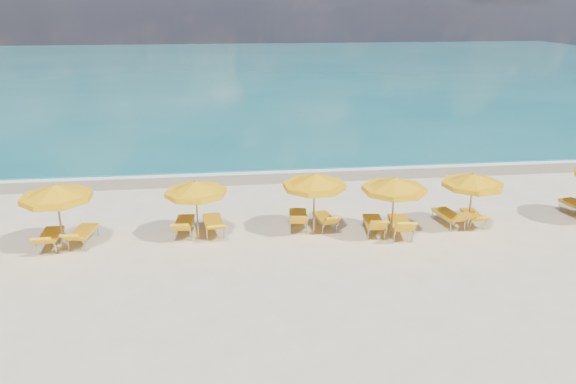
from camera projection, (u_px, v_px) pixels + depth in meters
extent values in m
plane|color=beige|center=(294.00, 240.00, 18.69)|extent=(120.00, 120.00, 0.00)
cube|color=#13666B|center=(238.00, 70.00, 63.75)|extent=(120.00, 80.00, 0.30)
cube|color=tan|center=(272.00, 175.00, 25.64)|extent=(120.00, 2.60, 0.01)
cube|color=white|center=(270.00, 170.00, 26.39)|extent=(120.00, 1.20, 0.03)
cube|color=white|center=(158.00, 132.00, 33.95)|extent=(14.00, 0.36, 0.05)
cube|color=white|center=(357.00, 107.00, 42.15)|extent=(18.00, 0.30, 0.05)
cylinder|color=tan|center=(60.00, 218.00, 17.68)|extent=(0.07, 0.07, 2.15)
cone|color=#FFB10D|center=(56.00, 191.00, 17.39)|extent=(2.90, 2.90, 0.43)
cylinder|color=#FFB10D|center=(57.00, 197.00, 17.46)|extent=(2.92, 2.92, 0.17)
sphere|color=tan|center=(55.00, 184.00, 17.32)|extent=(0.10, 0.10, 0.10)
cylinder|color=tan|center=(197.00, 211.00, 18.52)|extent=(0.06, 0.06, 1.99)
cone|color=#FFB10D|center=(196.00, 187.00, 18.25)|extent=(2.35, 2.35, 0.40)
cylinder|color=#FFB10D|center=(196.00, 193.00, 18.31)|extent=(2.37, 2.37, 0.16)
sphere|color=tan|center=(195.00, 181.00, 18.18)|extent=(0.09, 0.09, 0.09)
cylinder|color=tan|center=(314.00, 205.00, 18.95)|extent=(0.06, 0.06, 2.09)
cone|color=#FFB10D|center=(314.00, 180.00, 18.67)|extent=(2.71, 2.71, 0.42)
cylinder|color=#FFB10D|center=(314.00, 186.00, 18.74)|extent=(2.73, 2.73, 0.17)
sphere|color=tan|center=(314.00, 174.00, 18.60)|extent=(0.09, 0.09, 0.09)
cylinder|color=tan|center=(393.00, 208.00, 18.62)|extent=(0.06, 0.06, 2.07)
cone|color=#FFB10D|center=(394.00, 184.00, 18.33)|extent=(2.66, 2.66, 0.41)
cylinder|color=#FFB10D|center=(394.00, 189.00, 18.40)|extent=(2.69, 2.69, 0.17)
sphere|color=tan|center=(395.00, 177.00, 18.26)|extent=(0.09, 0.09, 0.09)
cylinder|color=tan|center=(471.00, 202.00, 19.26)|extent=(0.06, 0.06, 2.01)
cone|color=#FFB10D|center=(473.00, 179.00, 18.99)|extent=(2.47, 2.47, 0.40)
cylinder|color=#FFB10D|center=(473.00, 185.00, 19.05)|extent=(2.49, 2.49, 0.16)
sphere|color=tan|center=(474.00, 173.00, 18.92)|extent=(0.09, 0.09, 0.09)
cube|color=#FFB70F|center=(51.00, 235.00, 18.20)|extent=(0.63, 1.33, 0.08)
cube|color=#FFB70F|center=(43.00, 241.00, 17.29)|extent=(0.61, 0.57, 0.42)
cube|color=#FFB70F|center=(83.00, 232.00, 18.44)|extent=(0.76, 1.39, 0.08)
cube|color=#FFB70F|center=(72.00, 238.00, 17.51)|extent=(0.66, 0.63, 0.42)
cube|color=#FFB70F|center=(184.00, 222.00, 19.21)|extent=(0.67, 1.35, 0.08)
cube|color=#FFB70F|center=(181.00, 227.00, 18.30)|extent=(0.62, 0.58, 0.44)
cube|color=#FFB70F|center=(213.00, 221.00, 19.29)|extent=(0.74, 1.41, 0.08)
cube|color=#FFB70F|center=(216.00, 227.00, 18.36)|extent=(0.66, 0.66, 0.37)
cube|color=#FFB70F|center=(298.00, 216.00, 19.77)|extent=(0.77, 1.42, 0.08)
cube|color=#FFB70F|center=(298.00, 220.00, 18.82)|extent=(0.67, 0.61, 0.47)
cube|color=#FFB70F|center=(324.00, 218.00, 19.73)|extent=(0.69, 1.25, 0.07)
cube|color=#FFB70F|center=(332.00, 221.00, 18.94)|extent=(0.59, 0.53, 0.43)
cube|color=#FFB70F|center=(374.00, 222.00, 19.25)|extent=(0.74, 1.38, 0.08)
cube|color=#FFB70F|center=(378.00, 225.00, 18.35)|extent=(0.64, 0.55, 0.50)
cube|color=#FFB70F|center=(400.00, 222.00, 19.12)|extent=(0.83, 1.51, 0.09)
cube|color=#FFB70F|center=(406.00, 227.00, 18.13)|extent=(0.71, 0.64, 0.52)
cube|color=#FFB70F|center=(448.00, 214.00, 19.92)|extent=(0.79, 1.40, 0.08)
cube|color=#FFB70F|center=(462.00, 217.00, 19.05)|extent=(0.66, 0.57, 0.51)
cube|color=#FFB70F|center=(472.00, 214.00, 20.05)|extent=(0.61, 1.20, 0.07)
cube|color=#FFB70F|center=(481.00, 219.00, 19.23)|extent=(0.56, 0.54, 0.35)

